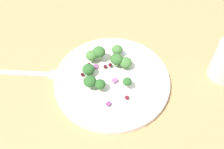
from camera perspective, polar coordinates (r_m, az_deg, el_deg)
ground_plane at (r=55.63cm, az=1.12°, el=-4.92°), size 180.00×180.00×2.00cm
plate at (r=55.88cm, az=0.00°, el=-1.15°), size 25.21×25.21×1.70cm
dressing_pool at (r=55.53cm, az=0.00°, el=-0.88°), size 14.62×14.62×0.20cm
broccoli_floret_0 at (r=58.65cm, az=1.19°, el=5.53°), size 2.52×2.52×2.55cm
broccoli_floret_1 at (r=56.33cm, az=3.08°, el=2.65°), size 2.77×2.77×2.81cm
broccoli_floret_2 at (r=56.26cm, az=1.06°, el=3.42°), size 2.87×2.87×2.90cm
broccoli_floret_3 at (r=52.85cm, az=3.44°, el=-1.63°), size 1.92×1.92×1.95cm
broccoli_floret_4 at (r=57.52cm, az=-4.60°, el=4.20°), size 2.62×2.62×2.65cm
broccoli_floret_5 at (r=52.44cm, az=-2.67°, el=-2.21°), size 2.28×2.28×2.31cm
broccoli_floret_6 at (r=57.36cm, az=-2.92°, el=5.02°), size 2.91×2.91×2.95cm
broccoli_floret_7 at (r=52.76cm, az=-4.94°, el=-1.56°), size 2.72×2.72×2.75cm
broccoli_floret_8 at (r=55.23cm, az=-5.28°, el=1.13°), size 2.70×2.70×2.73cm
cranberry_0 at (r=52.04cm, az=3.34°, el=-5.15°), size 0.87×0.87×0.87cm
cranberry_1 at (r=55.18cm, az=-5.42°, el=-0.85°), size 0.95×0.95×0.95cm
cranberry_2 at (r=57.40cm, az=-5.18°, el=2.33°), size 0.70×0.70×0.70cm
cranberry_3 at (r=57.78cm, az=1.35°, el=2.60°), size 0.87×0.87×0.87cm
cranberry_4 at (r=55.93cm, az=-6.46°, el=0.30°), size 0.75×0.75×0.75cm
cranberry_5 at (r=56.80cm, az=-1.53°, el=1.78°), size 0.83×0.83×0.83cm
cranberry_6 at (r=56.77cm, az=-0.41°, el=2.17°), size 0.83×0.83×0.83cm
onion_bit_0 at (r=57.16cm, az=-3.67°, el=1.80°), size 1.40×1.41×0.36cm
onion_bit_1 at (r=51.25cm, az=-0.47°, el=-6.70°), size 1.03×1.09×0.52cm
onion_bit_2 at (r=54.56cm, az=0.65°, el=-1.31°), size 1.40×1.54×0.44cm
fork at (r=60.72cm, az=-17.98°, el=0.29°), size 17.83×8.92×0.50cm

